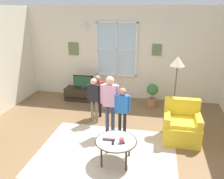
% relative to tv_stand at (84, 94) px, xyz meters
% --- Properties ---
extents(ground_plane, '(6.58, 6.72, 0.02)m').
position_rel_tv_stand_xyz_m(ground_plane, '(1.11, -2.56, -0.21)').
color(ground_plane, brown).
extents(back_wall, '(5.98, 0.17, 2.82)m').
position_rel_tv_stand_xyz_m(back_wall, '(1.10, 0.56, 1.22)').
color(back_wall, silver).
rests_on(back_wall, ground_plane).
extents(area_rug, '(2.75, 2.06, 0.01)m').
position_rel_tv_stand_xyz_m(area_rug, '(1.30, -2.61, -0.20)').
color(area_rug, '#C6B29E').
rests_on(area_rug, ground_plane).
extents(tv_stand, '(1.15, 0.45, 0.40)m').
position_rel_tv_stand_xyz_m(tv_stand, '(0.00, 0.00, 0.00)').
color(tv_stand, '#2D2319').
rests_on(tv_stand, ground_plane).
extents(television, '(0.62, 0.08, 0.40)m').
position_rel_tv_stand_xyz_m(television, '(0.00, -0.00, 0.41)').
color(television, '#4C4C4C').
rests_on(television, tv_stand).
extents(armchair, '(0.76, 0.74, 0.87)m').
position_rel_tv_stand_xyz_m(armchair, '(2.80, -1.79, 0.13)').
color(armchair, yellow).
rests_on(armchair, ground_plane).
extents(coffee_table, '(0.78, 0.78, 0.46)m').
position_rel_tv_stand_xyz_m(coffee_table, '(1.54, -2.85, 0.23)').
color(coffee_table, '#99B2B7').
rests_on(coffee_table, ground_plane).
extents(book_stack, '(0.23, 0.18, 0.04)m').
position_rel_tv_stand_xyz_m(book_stack, '(1.41, -2.80, 0.28)').
color(book_stack, '#5B405A').
rests_on(book_stack, coffee_table).
extents(cup, '(0.08, 0.08, 0.09)m').
position_rel_tv_stand_xyz_m(cup, '(1.65, -2.90, 0.30)').
color(cup, '#BF3F3F').
rests_on(cup, coffee_table).
extents(remote_near_books, '(0.06, 0.14, 0.02)m').
position_rel_tv_stand_xyz_m(remote_near_books, '(1.50, -2.93, 0.27)').
color(remote_near_books, black).
rests_on(remote_near_books, coffee_table).
extents(remote_near_cup, '(0.09, 0.14, 0.02)m').
position_rel_tv_stand_xyz_m(remote_near_cup, '(1.67, -2.87, 0.27)').
color(remote_near_cup, black).
rests_on(remote_near_cup, coffee_table).
extents(person_red_shirt, '(0.34, 0.16, 1.14)m').
position_rel_tv_stand_xyz_m(person_red_shirt, '(0.73, -1.04, 0.51)').
color(person_red_shirt, black).
rests_on(person_red_shirt, ground_plane).
extents(person_pink_shirt, '(0.41, 0.19, 1.38)m').
position_rel_tv_stand_xyz_m(person_pink_shirt, '(1.22, -1.85, 0.66)').
color(person_pink_shirt, '#333851').
rests_on(person_pink_shirt, ground_plane).
extents(person_blue_shirt, '(0.35, 0.16, 1.15)m').
position_rel_tv_stand_xyz_m(person_blue_shirt, '(1.51, -1.91, 0.52)').
color(person_blue_shirt, black).
rests_on(person_blue_shirt, ground_plane).
extents(person_black_shirt, '(0.35, 0.16, 1.16)m').
position_rel_tv_stand_xyz_m(person_black_shirt, '(0.72, -1.38, 0.53)').
color(person_black_shirt, '#726656').
rests_on(person_black_shirt, ground_plane).
extents(potted_plant_by_window, '(0.33, 0.33, 0.68)m').
position_rel_tv_stand_xyz_m(potted_plant_by_window, '(2.11, -0.05, 0.17)').
color(potted_plant_by_window, '#9E6B4C').
rests_on(potted_plant_by_window, ground_plane).
extents(floor_lamp, '(0.32, 0.32, 1.74)m').
position_rel_tv_stand_xyz_m(floor_lamp, '(2.64, -1.25, 1.26)').
color(floor_lamp, black).
rests_on(floor_lamp, ground_plane).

